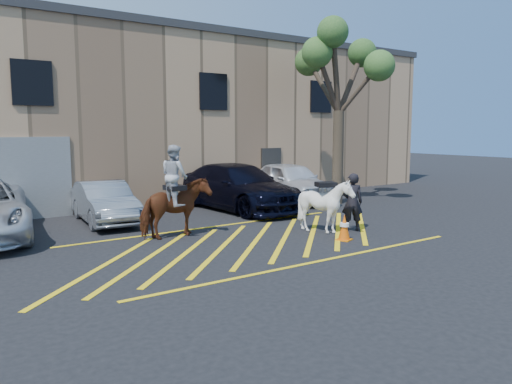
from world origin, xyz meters
TOP-DOWN VIEW (x-y plane):
  - ground at (0.00, 0.00)m, footprint 90.00×90.00m
  - car_silver_sedan at (-2.41, 4.85)m, footprint 1.82×4.25m
  - car_blue_suv at (2.69, 4.62)m, footprint 2.79×6.10m
  - car_white_suv at (5.70, 5.18)m, footprint 2.54×5.11m
  - handler at (3.27, -0.75)m, footprint 0.77×0.71m
  - warehouse at (-0.01, 11.99)m, footprint 32.42×10.20m
  - hatching_zone at (-0.00, -0.30)m, footprint 12.60×5.12m
  - mounted_bay at (-1.52, 1.47)m, footprint 2.07×1.09m
  - saddled_white at (2.42, -0.50)m, footprint 1.78×1.87m
  - traffic_cone at (2.16, -1.54)m, footprint 0.49×0.49m
  - tree at (6.85, 3.54)m, footprint 3.99×4.37m

SIDE VIEW (x-z plane):
  - ground at x=0.00m, z-range 0.00..0.00m
  - hatching_zone at x=0.00m, z-range 0.00..0.01m
  - traffic_cone at x=2.16m, z-range 0.00..0.73m
  - car_silver_sedan at x=-2.41m, z-range 0.00..1.36m
  - saddled_white at x=2.42m, z-range 0.01..1.63m
  - car_white_suv at x=5.70m, z-range 0.00..1.67m
  - car_blue_suv at x=2.69m, z-range 0.00..1.73m
  - handler at x=3.27m, z-range 0.00..1.76m
  - mounted_bay at x=-1.52m, z-range -0.25..2.39m
  - warehouse at x=-0.01m, z-range 0.00..7.30m
  - tree at x=6.85m, z-range 2.04..9.35m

